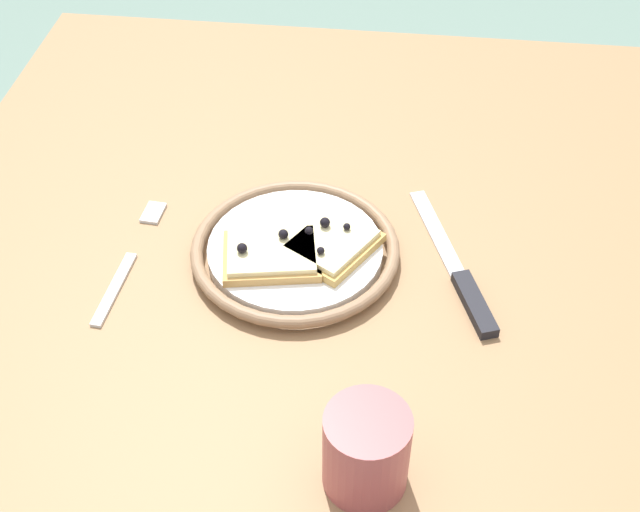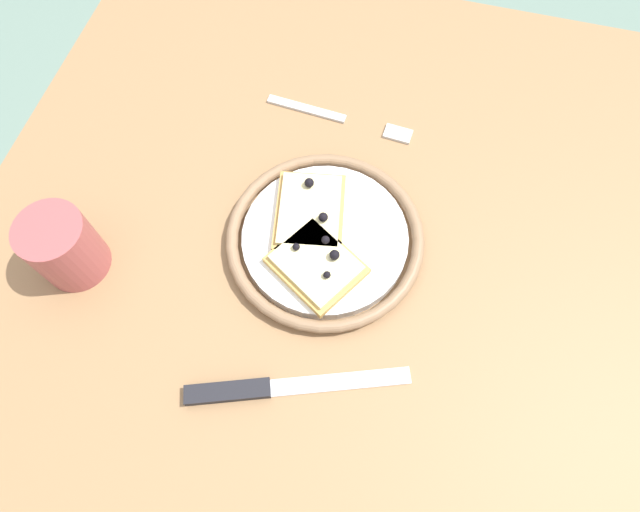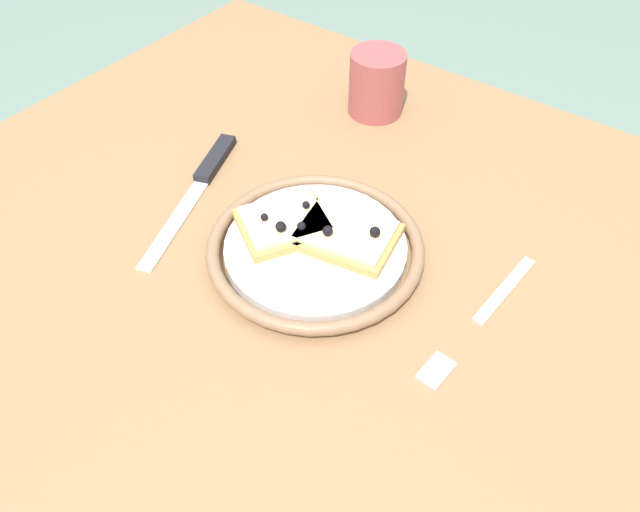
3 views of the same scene
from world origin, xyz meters
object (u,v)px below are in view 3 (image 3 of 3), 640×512
(plate, at_px, (316,248))
(fork, at_px, (481,318))
(knife, at_px, (205,175))
(dining_table, at_px, (277,318))
(pizza_slice_near, at_px, (346,234))
(pizza_slice_far, at_px, (285,223))
(cup, at_px, (377,83))

(plate, distance_m, fork, 0.19)
(plate, bearing_deg, knife, -7.24)
(knife, height_order, fork, knife)
(dining_table, distance_m, pizza_slice_near, 0.14)
(plate, xyz_separation_m, knife, (0.19, -0.02, -0.01))
(pizza_slice_far, bearing_deg, dining_table, 111.57)
(dining_table, xyz_separation_m, cup, (0.08, -0.32, 0.13))
(pizza_slice_near, height_order, cup, cup)
(pizza_slice_near, bearing_deg, dining_table, 54.83)
(pizza_slice_near, distance_m, pizza_slice_far, 0.07)
(dining_table, bearing_deg, knife, -22.22)
(pizza_slice_near, distance_m, fork, 0.16)
(pizza_slice_far, distance_m, knife, 0.15)
(pizza_slice_far, height_order, knife, pizza_slice_far)
(dining_table, bearing_deg, plate, -120.05)
(dining_table, xyz_separation_m, knife, (0.16, -0.07, 0.09))
(plate, xyz_separation_m, pizza_slice_near, (-0.02, -0.02, 0.01))
(fork, bearing_deg, plate, 8.15)
(knife, bearing_deg, cup, -109.33)
(knife, bearing_deg, dining_table, 157.78)
(plate, height_order, pizza_slice_far, pizza_slice_far)
(pizza_slice_far, xyz_separation_m, fork, (-0.23, -0.03, -0.02))
(pizza_slice_far, bearing_deg, cup, -77.89)
(plate, height_order, pizza_slice_near, pizza_slice_near)
(fork, bearing_deg, pizza_slice_near, 0.69)
(plate, bearing_deg, cup, -69.88)
(plate, relative_size, pizza_slice_near, 1.98)
(plate, bearing_deg, fork, -171.85)
(dining_table, xyz_separation_m, pizza_slice_near, (-0.05, -0.07, 0.11))
(dining_table, bearing_deg, cup, -76.58)
(pizza_slice_far, xyz_separation_m, knife, (0.15, -0.02, -0.02))
(pizza_slice_near, relative_size, fork, 0.59)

